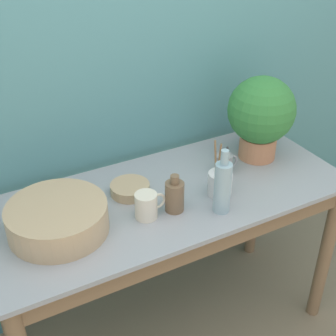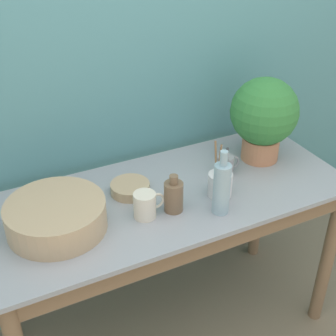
{
  "view_description": "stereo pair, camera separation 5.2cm",
  "coord_description": "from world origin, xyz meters",
  "px_view_note": "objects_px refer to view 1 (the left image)",
  "views": [
    {
      "loc": [
        -0.73,
        -1.04,
        1.85
      ],
      "look_at": [
        0.0,
        0.31,
        0.91
      ],
      "focal_mm": 50.0,
      "sensor_mm": 36.0,
      "label": 1
    },
    {
      "loc": [
        -0.68,
        -1.06,
        1.85
      ],
      "look_at": [
        0.0,
        0.31,
        0.91
      ],
      "focal_mm": 50.0,
      "sensor_mm": 36.0,
      "label": 2
    }
  ],
  "objects_px": {
    "bottle_short": "(175,196)",
    "mug_grey": "(224,164)",
    "bowl_wash_large": "(58,219)",
    "bottle_tall": "(223,186)",
    "bowl_small_tan": "(130,189)",
    "potted_plant": "(261,114)",
    "utensil_cup": "(220,183)",
    "mug_cream": "(147,205)"
  },
  "relations": [
    {
      "from": "bottle_short",
      "to": "mug_grey",
      "type": "xyz_separation_m",
      "value": [
        0.31,
        0.13,
        -0.02
      ]
    },
    {
      "from": "bowl_wash_large",
      "to": "mug_grey",
      "type": "distance_m",
      "value": 0.73
    },
    {
      "from": "bottle_tall",
      "to": "bowl_small_tan",
      "type": "bearing_deg",
      "value": 133.6
    },
    {
      "from": "mug_grey",
      "to": "potted_plant",
      "type": "bearing_deg",
      "value": 12.85
    },
    {
      "from": "bowl_small_tan",
      "to": "utensil_cup",
      "type": "distance_m",
      "value": 0.36
    },
    {
      "from": "mug_cream",
      "to": "bowl_small_tan",
      "type": "height_order",
      "value": "mug_cream"
    },
    {
      "from": "mug_cream",
      "to": "utensil_cup",
      "type": "bearing_deg",
      "value": -0.34
    },
    {
      "from": "bottle_short",
      "to": "mug_grey",
      "type": "relative_size",
      "value": 1.45
    },
    {
      "from": "mug_grey",
      "to": "utensil_cup",
      "type": "height_order",
      "value": "utensil_cup"
    },
    {
      "from": "potted_plant",
      "to": "mug_grey",
      "type": "xyz_separation_m",
      "value": [
        -0.21,
        -0.05,
        -0.17
      ]
    },
    {
      "from": "bottle_short",
      "to": "bowl_small_tan",
      "type": "height_order",
      "value": "bottle_short"
    },
    {
      "from": "potted_plant",
      "to": "bottle_tall",
      "type": "xyz_separation_m",
      "value": [
        -0.37,
        -0.26,
        -0.1
      ]
    },
    {
      "from": "mug_grey",
      "to": "bowl_small_tan",
      "type": "xyz_separation_m",
      "value": [
        -0.41,
        0.05,
        -0.02
      ]
    },
    {
      "from": "bottle_tall",
      "to": "utensil_cup",
      "type": "relative_size",
      "value": 1.14
    },
    {
      "from": "bottle_tall",
      "to": "mug_cream",
      "type": "distance_m",
      "value": 0.29
    },
    {
      "from": "bottle_tall",
      "to": "mug_cream",
      "type": "xyz_separation_m",
      "value": [
        -0.26,
        0.1,
        -0.06
      ]
    },
    {
      "from": "mug_cream",
      "to": "utensil_cup",
      "type": "relative_size",
      "value": 0.53
    },
    {
      "from": "bottle_tall",
      "to": "mug_grey",
      "type": "height_order",
      "value": "bottle_tall"
    },
    {
      "from": "potted_plant",
      "to": "mug_cream",
      "type": "relative_size",
      "value": 3.08
    },
    {
      "from": "bottle_short",
      "to": "mug_grey",
      "type": "height_order",
      "value": "bottle_short"
    },
    {
      "from": "bowl_wash_large",
      "to": "bowl_small_tan",
      "type": "distance_m",
      "value": 0.33
    },
    {
      "from": "bottle_short",
      "to": "utensil_cup",
      "type": "height_order",
      "value": "utensil_cup"
    },
    {
      "from": "bowl_wash_large",
      "to": "utensil_cup",
      "type": "xyz_separation_m",
      "value": [
        0.63,
        -0.08,
        -0.0
      ]
    },
    {
      "from": "bottle_tall",
      "to": "mug_grey",
      "type": "bearing_deg",
      "value": 53.48
    },
    {
      "from": "potted_plant",
      "to": "bottle_short",
      "type": "xyz_separation_m",
      "value": [
        -0.52,
        -0.17,
        -0.15
      ]
    },
    {
      "from": "bowl_wash_large",
      "to": "bowl_small_tan",
      "type": "relative_size",
      "value": 2.26
    },
    {
      "from": "bottle_tall",
      "to": "mug_grey",
      "type": "distance_m",
      "value": 0.27
    },
    {
      "from": "potted_plant",
      "to": "mug_grey",
      "type": "distance_m",
      "value": 0.27
    },
    {
      "from": "mug_cream",
      "to": "bowl_small_tan",
      "type": "distance_m",
      "value": 0.17
    },
    {
      "from": "mug_grey",
      "to": "bowl_small_tan",
      "type": "relative_size",
      "value": 0.67
    },
    {
      "from": "bowl_wash_large",
      "to": "utensil_cup",
      "type": "height_order",
      "value": "utensil_cup"
    },
    {
      "from": "bottle_short",
      "to": "bottle_tall",
      "type": "bearing_deg",
      "value": -29.85
    },
    {
      "from": "bottle_short",
      "to": "potted_plant",
      "type": "bearing_deg",
      "value": 18.51
    },
    {
      "from": "bowl_small_tan",
      "to": "bottle_tall",
      "type": "bearing_deg",
      "value": -46.4
    },
    {
      "from": "mug_grey",
      "to": "utensil_cup",
      "type": "distance_m",
      "value": 0.16
    },
    {
      "from": "bowl_wash_large",
      "to": "utensil_cup",
      "type": "relative_size",
      "value": 1.56
    },
    {
      "from": "bowl_wash_large",
      "to": "bottle_tall",
      "type": "distance_m",
      "value": 0.6
    },
    {
      "from": "utensil_cup",
      "to": "mug_cream",
      "type": "bearing_deg",
      "value": 179.66
    },
    {
      "from": "mug_grey",
      "to": "bowl_wash_large",
      "type": "bearing_deg",
      "value": -176.88
    },
    {
      "from": "bottle_tall",
      "to": "mug_grey",
      "type": "relative_size",
      "value": 2.47
    },
    {
      "from": "mug_grey",
      "to": "bowl_small_tan",
      "type": "distance_m",
      "value": 0.42
    },
    {
      "from": "bottle_tall",
      "to": "utensil_cup",
      "type": "bearing_deg",
      "value": 59.62
    }
  ]
}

